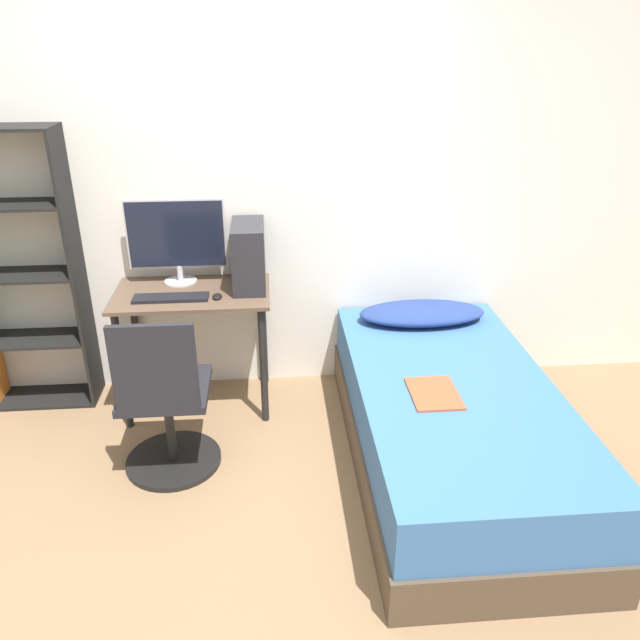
% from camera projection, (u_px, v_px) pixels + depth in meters
% --- Properties ---
extents(ground_plane, '(14.00, 14.00, 0.00)m').
position_uv_depth(ground_plane, '(251.00, 533.00, 2.97)').
color(ground_plane, '#846647').
extents(wall_back, '(8.00, 0.05, 2.50)m').
position_uv_depth(wall_back, '(245.00, 199.00, 3.80)').
color(wall_back, silver).
rests_on(wall_back, ground_plane).
extents(desk, '(0.92, 0.56, 0.77)m').
position_uv_depth(desk, '(194.00, 313.00, 3.76)').
color(desk, brown).
rests_on(desk, ground_plane).
extents(bookshelf, '(0.71, 0.29, 1.71)m').
position_uv_depth(bookshelf, '(5.00, 280.00, 3.72)').
color(bookshelf, black).
rests_on(bookshelf, ground_plane).
extents(office_chair, '(0.52, 0.52, 0.94)m').
position_uv_depth(office_chair, '(166.00, 411.00, 3.26)').
color(office_chair, black).
rests_on(office_chair, ground_plane).
extents(bed, '(1.04, 2.04, 0.52)m').
position_uv_depth(bed, '(451.00, 424.00, 3.35)').
color(bed, '#4C3D2D').
rests_on(bed, ground_plane).
extents(pillow, '(0.79, 0.36, 0.11)m').
position_uv_depth(pillow, '(422.00, 313.00, 3.91)').
color(pillow, navy).
rests_on(pillow, bed).
extents(magazine, '(0.24, 0.32, 0.01)m').
position_uv_depth(magazine, '(434.00, 393.00, 3.13)').
color(magazine, '#B24C2D').
rests_on(magazine, bed).
extents(monitor, '(0.59, 0.20, 0.52)m').
position_uv_depth(monitor, '(177.00, 238.00, 3.73)').
color(monitor, '#B7B7BC').
rests_on(monitor, desk).
extents(keyboard, '(0.43, 0.12, 0.02)m').
position_uv_depth(keyboard, '(171.00, 298.00, 3.59)').
color(keyboard, black).
rests_on(keyboard, desk).
extents(pc_tower, '(0.19, 0.39, 0.39)m').
position_uv_depth(pc_tower, '(249.00, 256.00, 3.70)').
color(pc_tower, '#232328').
rests_on(pc_tower, desk).
extents(mouse, '(0.06, 0.09, 0.02)m').
position_uv_depth(mouse, '(217.00, 296.00, 3.61)').
color(mouse, black).
rests_on(mouse, desk).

